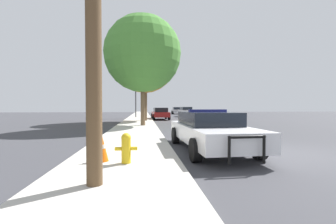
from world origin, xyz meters
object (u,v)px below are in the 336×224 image
object	(u,v)px
police_car	(209,129)
tree_sidewalk_near	(143,54)
car_background_midblock	(160,113)
traffic_light	(146,90)
fire_hydrant	(126,147)
car_background_distant	(177,110)
car_background_oncoming	(186,111)
traffic_cone	(102,148)
tree_sidewalk_mid	(145,62)

from	to	relation	value
police_car	tree_sidewalk_near	xyz separation A→B (m)	(-2.36, 9.17, 4.73)
tree_sidewalk_near	car_background_midblock	bearing A→B (deg)	77.90
traffic_light	fire_hydrant	bearing A→B (deg)	-91.88
car_background_distant	traffic_light	bearing A→B (deg)	-110.61
car_background_oncoming	traffic_cone	bearing A→B (deg)	73.16
fire_hydrant	car_background_distant	distance (m)	40.33
traffic_light	traffic_cone	distance (m)	24.56
car_background_oncoming	fire_hydrant	bearing A→B (deg)	74.54
traffic_cone	car_background_distant	bearing A→B (deg)	78.74
traffic_light	car_background_distant	xyz separation A→B (m)	(6.40, 15.12, -3.03)
traffic_light	tree_sidewalk_near	xyz separation A→B (m)	(-0.43, -13.29, 1.68)
traffic_light	traffic_cone	world-z (taller)	traffic_light
police_car	car_background_midblock	size ratio (longest dim) A/B	1.21
police_car	car_background_midblock	xyz separation A→B (m)	(-0.36, 18.51, 0.01)
car_background_distant	car_background_midblock	size ratio (longest dim) A/B	1.07
police_car	tree_sidewalk_near	distance (m)	10.59
tree_sidewalk_mid	traffic_cone	bearing A→B (deg)	-94.06
police_car	car_background_oncoming	distance (m)	25.76
fire_hydrant	car_background_distant	size ratio (longest dim) A/B	0.16
police_car	car_background_oncoming	xyz separation A→B (m)	(4.05, 25.44, 0.06)
traffic_cone	fire_hydrant	bearing A→B (deg)	-22.73
police_car	tree_sidewalk_mid	world-z (taller)	tree_sidewalk_mid
fire_hydrant	traffic_light	bearing A→B (deg)	88.12
tree_sidewalk_near	car_background_oncoming	bearing A→B (deg)	68.48
police_car	traffic_cone	world-z (taller)	police_car
traffic_light	car_background_midblock	bearing A→B (deg)	-68.29
car_background_midblock	tree_sidewalk_near	xyz separation A→B (m)	(-2.00, -9.33, 4.71)
car_background_midblock	car_background_oncoming	world-z (taller)	car_background_oncoming
traffic_light	car_background_oncoming	world-z (taller)	traffic_light
car_background_oncoming	traffic_cone	world-z (taller)	car_background_oncoming
car_background_oncoming	tree_sidewalk_mid	size ratio (longest dim) A/B	0.48
fire_hydrant	car_background_distant	world-z (taller)	car_background_distant
car_background_oncoming	tree_sidewalk_mid	xyz separation A→B (m)	(-6.25, -10.53, 5.23)
tree_sidewalk_mid	traffic_light	bearing A→B (deg)	88.05
tree_sidewalk_near	tree_sidewalk_mid	bearing A→B (deg)	88.31
police_car	car_background_midblock	distance (m)	18.51
police_car	car_background_oncoming	bearing A→B (deg)	-100.97
traffic_cone	tree_sidewalk_near	bearing A→B (deg)	84.71
fire_hydrant	tree_sidewalk_near	size ratio (longest dim) A/B	0.09
police_car	car_background_distant	size ratio (longest dim) A/B	1.13
traffic_light	tree_sidewalk_near	world-z (taller)	tree_sidewalk_near
fire_hydrant	traffic_cone	size ratio (longest dim) A/B	1.08
traffic_light	car_background_distant	world-z (taller)	traffic_light
tree_sidewalk_mid	tree_sidewalk_near	world-z (taller)	tree_sidewalk_mid
traffic_light	car_background_midblock	distance (m)	5.23
traffic_cone	traffic_light	bearing A→B (deg)	86.59
police_car	car_background_distant	world-z (taller)	police_car
tree_sidewalk_mid	police_car	bearing A→B (deg)	-81.63
police_car	car_background_distant	xyz separation A→B (m)	(4.46, 37.58, 0.02)
fire_hydrant	tree_sidewalk_mid	bearing A→B (deg)	88.15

